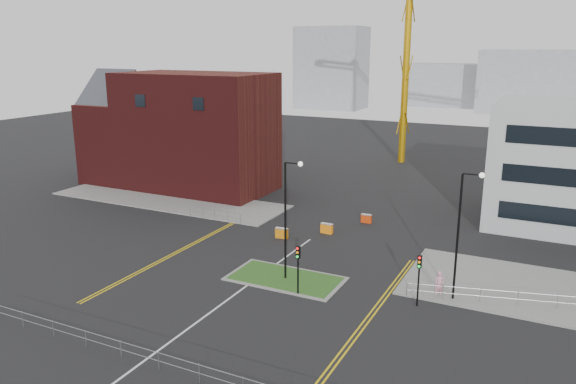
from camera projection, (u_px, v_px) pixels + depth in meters
name	position (u px, v px, depth m)	size (l,w,h in m)	color
ground	(202.00, 318.00, 36.29)	(200.00, 200.00, 0.00)	black
pavement_left	(168.00, 200.00, 63.94)	(28.00, 8.00, 0.12)	slate
island_kerb	(285.00, 279.00, 42.35)	(8.60, 4.60, 0.08)	slate
grass_island	(285.00, 278.00, 42.35)	(8.00, 4.00, 0.12)	#224D19
brick_building	(177.00, 132.00, 68.69)	(24.20, 10.07, 14.24)	#431011
streetlamp_island	(288.00, 211.00, 40.89)	(1.46, 0.36, 9.18)	black
streetlamp_right_near	(462.00, 226.00, 37.47)	(1.46, 0.36, 9.18)	black
traffic_light_island	(298.00, 261.00, 39.10)	(0.28, 0.33, 3.65)	black
traffic_light_right	(419.00, 270.00, 37.39)	(0.28, 0.33, 3.65)	black
railing_front	(139.00, 351.00, 30.90)	(24.05, 0.05, 1.10)	gray
railing_left	(215.00, 213.00, 56.43)	(6.05, 0.05, 1.10)	gray
railing_right	(558.00, 299.00, 37.24)	(19.05, 5.05, 1.10)	gray
centre_line	(219.00, 306.00, 38.02)	(0.15, 30.00, 0.01)	silver
yellow_left_a	(183.00, 248.00, 48.83)	(0.12, 24.00, 0.01)	gold
yellow_left_b	(186.00, 249.00, 48.70)	(0.12, 24.00, 0.01)	gold
yellow_right_a	(372.00, 310.00, 37.40)	(0.12, 20.00, 0.01)	gold
yellow_right_b	(377.00, 311.00, 37.27)	(0.12, 20.00, 0.01)	gold
skyline_a	(331.00, 68.00, 154.67)	(18.00, 12.00, 22.00)	gray
skyline_b	(528.00, 82.00, 142.58)	(24.00, 12.00, 16.00)	gray
skyline_d	(462.00, 85.00, 159.50)	(30.00, 12.00, 12.00)	gray
pedestrian	(440.00, 284.00, 39.18)	(0.69, 0.45, 1.89)	pink
barrier_left	(282.00, 233.00, 51.25)	(1.18, 0.49, 0.97)	orange
barrier_mid	(366.00, 218.00, 55.68)	(1.05, 0.35, 0.88)	red
barrier_right	(327.00, 228.00, 52.53)	(1.17, 0.45, 0.97)	orange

